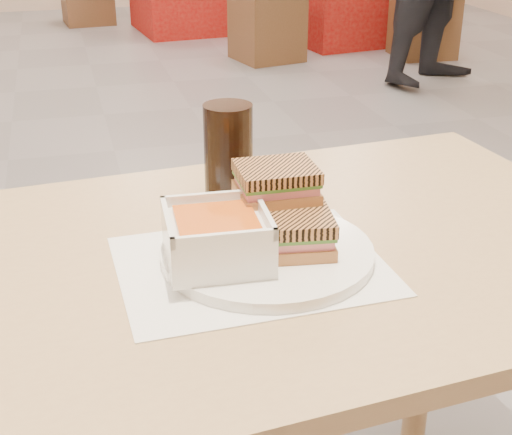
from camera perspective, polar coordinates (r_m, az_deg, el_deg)
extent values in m
cube|color=tan|center=(1.02, -2.14, -3.63)|extent=(1.26, 0.80, 0.03)
cylinder|color=tan|center=(1.66, 13.17, -7.09)|extent=(0.06, 0.06, 0.72)
cube|color=white|center=(0.99, -0.39, -3.76)|extent=(0.36, 0.28, 0.00)
cylinder|color=white|center=(1.00, 0.87, -2.75)|extent=(0.29, 0.29, 0.02)
cube|color=white|center=(0.95, -3.04, -1.90)|extent=(0.14, 0.14, 0.06)
cube|color=orange|center=(0.94, -3.09, -0.23)|extent=(0.11, 0.11, 0.01)
cube|color=white|center=(0.95, 0.66, 0.35)|extent=(0.01, 0.13, 0.02)
cube|color=white|center=(0.93, -6.91, -0.32)|extent=(0.01, 0.13, 0.02)
cube|color=white|center=(0.99, -3.66, 1.51)|extent=(0.13, 0.01, 0.02)
cube|color=white|center=(0.88, -2.45, -1.67)|extent=(0.13, 0.01, 0.02)
cube|color=#A46A3E|center=(0.99, 2.50, -2.03)|extent=(0.13, 0.11, 0.02)
cube|color=#CF6D77|center=(0.98, 2.51, -1.27)|extent=(0.12, 0.10, 0.01)
cube|color=#386B23|center=(0.98, 2.52, -0.82)|extent=(0.13, 0.11, 0.01)
cube|color=#A76E39|center=(0.97, 2.53, -0.20)|extent=(0.13, 0.11, 0.02)
cube|color=#A46A3E|center=(1.02, 1.58, 1.91)|extent=(0.11, 0.09, 0.02)
cube|color=#CF6D77|center=(1.01, 1.59, 2.61)|extent=(0.10, 0.08, 0.01)
cube|color=#386B23|center=(1.01, 1.60, 3.03)|extent=(0.11, 0.09, 0.01)
cube|color=#A76E39|center=(1.01, 1.60, 3.60)|extent=(0.11, 0.09, 0.02)
cylinder|color=black|center=(1.14, -2.16, 4.83)|extent=(0.08, 0.08, 0.16)
cube|color=brown|center=(5.46, 0.87, 14.67)|extent=(0.51, 0.51, 0.48)
cube|color=brown|center=(5.71, 12.92, 14.37)|extent=(0.42, 0.42, 0.45)
cube|color=brown|center=(6.84, -4.86, 16.41)|extent=(0.37, 0.37, 0.41)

